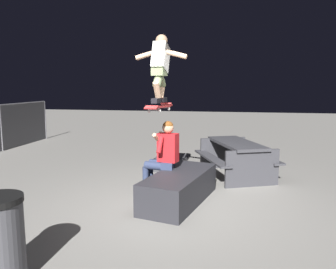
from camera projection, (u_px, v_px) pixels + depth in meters
name	position (u px, v px, depth m)	size (l,w,h in m)	color
ground_plane	(173.00, 206.00, 5.39)	(40.00, 40.00, 0.00)	gray
ledge_box_main	(179.00, 188.00, 5.56)	(1.82, 0.72, 0.50)	#28282D
person_sitting_on_ledge	(162.00, 154.00, 5.86)	(0.59, 0.79, 1.33)	#2D3856
skateboard	(159.00, 107.00, 5.54)	(1.03, 0.27, 0.13)	#B72D2D
skater_airborne	(160.00, 65.00, 5.49)	(0.63, 0.89, 1.12)	black
kicker_ramp	(166.00, 165.00, 7.95)	(1.13, 0.88, 0.36)	#38383D
picnic_table_back	(236.00, 153.00, 7.12)	(2.09, 1.89, 0.75)	#38383D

